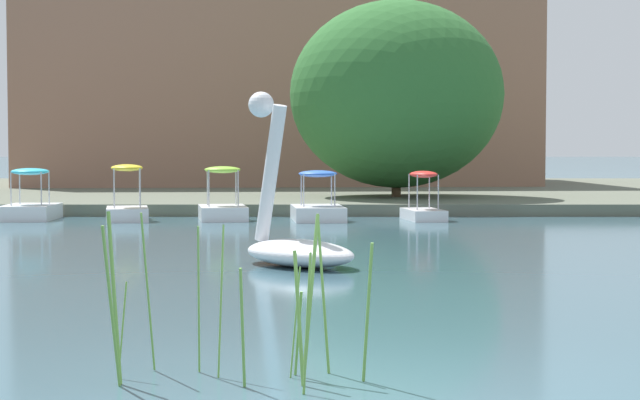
{
  "coord_description": "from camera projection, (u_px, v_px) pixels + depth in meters",
  "views": [
    {
      "loc": [
        -0.3,
        -8.97,
        2.13
      ],
      "look_at": [
        -0.4,
        14.91,
        0.92
      ],
      "focal_mm": 59.08,
      "sensor_mm": 36.0,
      "label": 1
    }
  ],
  "objects": [
    {
      "name": "pedal_boat_cyan",
      "position": [
        35.0,
        205.0,
        30.74
      ],
      "size": [
        1.49,
        2.28,
        1.5
      ],
      "color": "white",
      "rests_on": "ground_plane"
    },
    {
      "name": "swan_boat",
      "position": [
        298.0,
        235.0,
        18.8
      ],
      "size": [
        2.62,
        2.66,
        3.14
      ],
      "color": "white",
      "rests_on": "ground_plane"
    },
    {
      "name": "pedal_boat_blue",
      "position": [
        322.0,
        207.0,
        30.34
      ],
      "size": [
        1.65,
        2.44,
        1.45
      ],
      "color": "white",
      "rests_on": "ground_plane"
    },
    {
      "name": "pedal_boat_lime",
      "position": [
        227.0,
        206.0,
        30.62
      ],
      "size": [
        1.65,
        2.33,
        1.56
      ],
      "color": "white",
      "rests_on": "ground_plane"
    },
    {
      "name": "pedal_boat_yellow",
      "position": [
        132.0,
        205.0,
        30.31
      ],
      "size": [
        1.51,
        2.12,
        1.62
      ],
      "color": "white",
      "rests_on": "ground_plane"
    },
    {
      "name": "ground_plane",
      "position": [
        359.0,
        394.0,
        9.07
      ],
      "size": [
        420.88,
        420.88,
        0.0
      ],
      "primitive_type": "plane",
      "color": "#385966"
    },
    {
      "name": "reed_clump_foreground",
      "position": [
        246.0,
        307.0,
        9.51
      ],
      "size": [
        2.4,
        0.99,
        1.55
      ],
      "color": "#669942",
      "rests_on": "ground_plane"
    },
    {
      "name": "pedal_boat_red",
      "position": [
        428.0,
        205.0,
        30.48
      ],
      "size": [
        1.25,
        2.05,
        1.43
      ],
      "color": "white",
      "rests_on": "ground_plane"
    },
    {
      "name": "tree_willow_overhanging",
      "position": [
        401.0,
        94.0,
        36.75
      ],
      "size": [
        7.55,
        6.92,
        6.87
      ],
      "color": "#4C3823",
      "rests_on": "shore_bank_far"
    },
    {
      "name": "shore_bank_far",
      "position": [
        332.0,
        192.0,
        45.16
      ],
      "size": [
        156.42,
        26.38,
        0.37
      ],
      "primitive_type": "cube",
      "color": "#5B6051",
      "rests_on": "ground_plane"
    },
    {
      "name": "apartment_block",
      "position": [
        281.0,
        86.0,
        51.79
      ],
      "size": [
        24.04,
        15.2,
        9.48
      ],
      "primitive_type": "cube",
      "rotation": [
        0.0,
        0.0,
        0.07
      ],
      "color": "#996B56",
      "rests_on": "shore_bank_far"
    }
  ]
}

